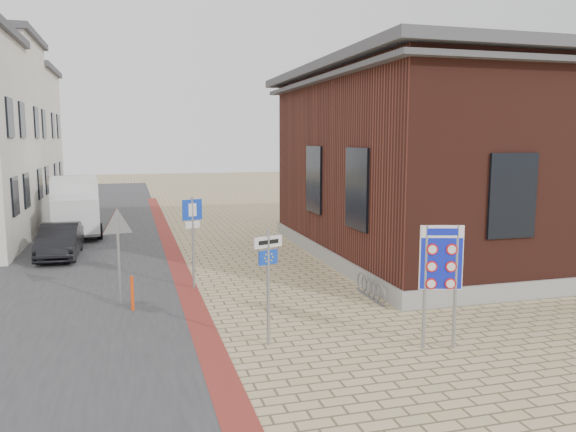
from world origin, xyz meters
TOP-DOWN VIEW (x-y plane):
  - ground at (0.00, 0.00)m, footprint 120.00×120.00m
  - road_strip at (-5.50, 15.00)m, footprint 7.00×60.00m
  - curb_strip at (-2.00, 10.00)m, footprint 0.60×40.00m
  - brick_building at (8.99, 7.00)m, footprint 13.00×13.00m
  - bike_rack at (2.65, 2.20)m, footprint 0.08×1.80m
  - sedan at (-5.97, 10.13)m, footprint 1.36×3.73m
  - box_truck at (-5.85, 15.06)m, footprint 2.38×4.97m
  - border_sign at (2.50, -1.50)m, footprint 0.85×0.28m
  - essen_sign at (-0.80, -0.39)m, footprint 0.63×0.26m
  - parking_sign at (-1.80, 4.49)m, footprint 0.57×0.22m
  - yield_sign at (-3.80, 3.50)m, footprint 0.86×0.24m
  - bollard at (-3.50, 2.80)m, footprint 0.09×0.09m

SIDE VIEW (x-z plane):
  - ground at x=0.00m, z-range 0.00..0.00m
  - road_strip at x=-5.50m, z-range 0.00..0.02m
  - curb_strip at x=-2.00m, z-range 0.00..0.03m
  - bike_rack at x=2.65m, z-range -0.04..0.56m
  - bollard at x=-3.50m, z-range 0.00..0.89m
  - sedan at x=-5.97m, z-range 0.00..1.22m
  - box_truck at x=-5.85m, z-range 0.04..2.56m
  - essen_sign at x=-0.80m, z-range 0.40..2.84m
  - parking_sign at x=-1.80m, z-range 0.49..3.14m
  - border_sign at x=2.50m, z-range 0.55..3.10m
  - yield_sign at x=-3.80m, z-range 0.65..3.10m
  - brick_building at x=8.99m, z-range 0.09..6.89m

